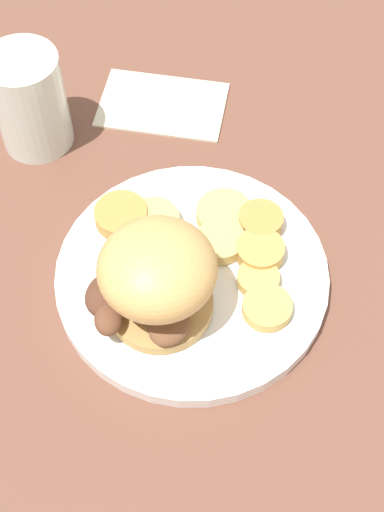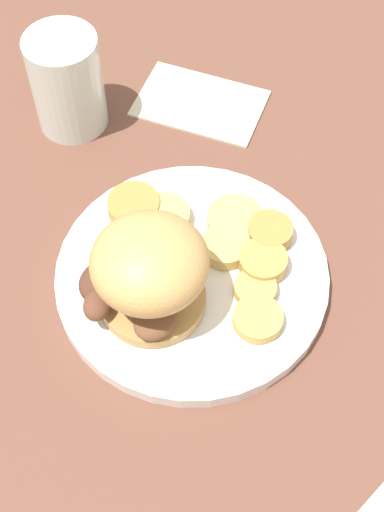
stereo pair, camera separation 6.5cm
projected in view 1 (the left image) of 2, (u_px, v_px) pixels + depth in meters
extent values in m
plane|color=brown|center=(192.00, 280.00, 0.68)|extent=(4.00, 4.00, 0.00)
cylinder|color=white|center=(192.00, 276.00, 0.68)|extent=(0.26, 0.26, 0.02)
torus|color=white|center=(192.00, 272.00, 0.67)|extent=(0.26, 0.26, 0.01)
cylinder|color=tan|center=(160.00, 303.00, 0.64)|extent=(0.10, 0.10, 0.01)
ellipsoid|color=brown|center=(109.00, 319.00, 0.61)|extent=(0.04, 0.04, 0.02)
ellipsoid|color=#563323|center=(109.00, 295.00, 0.63)|extent=(0.05, 0.04, 0.02)
ellipsoid|color=brown|center=(170.00, 326.00, 0.61)|extent=(0.05, 0.04, 0.02)
ellipsoid|color=#4C281E|center=(151.00, 297.00, 0.63)|extent=(0.04, 0.04, 0.01)
ellipsoid|color=brown|center=(159.00, 289.00, 0.63)|extent=(0.04, 0.05, 0.02)
ellipsoid|color=tan|center=(157.00, 269.00, 0.59)|extent=(0.10, 0.10, 0.06)
cylinder|color=#BC8942|center=(261.00, 221.00, 0.69)|extent=(0.04, 0.04, 0.02)
cylinder|color=tan|center=(260.00, 251.00, 0.67)|extent=(0.05, 0.05, 0.02)
cylinder|color=#DBB766|center=(154.00, 221.00, 0.69)|extent=(0.05, 0.05, 0.01)
cylinder|color=#BC8942|center=(121.00, 216.00, 0.69)|extent=(0.05, 0.05, 0.02)
cylinder|color=tan|center=(258.00, 279.00, 0.66)|extent=(0.04, 0.04, 0.01)
cylinder|color=#DBB766|center=(221.00, 241.00, 0.68)|extent=(0.05, 0.05, 0.01)
cylinder|color=tan|center=(267.00, 308.00, 0.64)|extent=(0.05, 0.05, 0.01)
cylinder|color=#DBB766|center=(227.00, 215.00, 0.70)|extent=(0.06, 0.06, 0.01)
cylinder|color=silver|center=(30.00, 101.00, 0.74)|extent=(0.08, 0.08, 0.11)
cube|color=beige|center=(162.00, 104.00, 0.81)|extent=(0.13, 0.16, 0.01)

